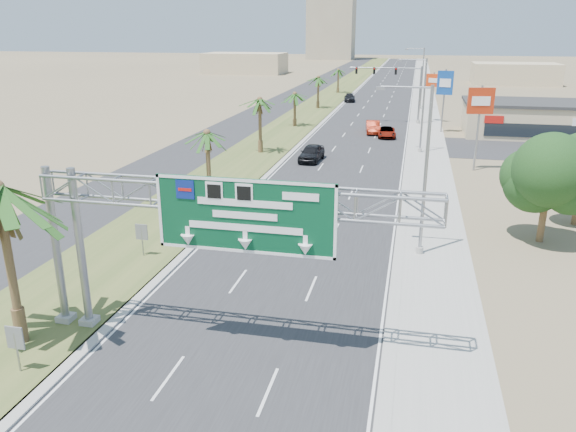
# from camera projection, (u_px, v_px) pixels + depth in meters

# --- Properties ---
(road) EXTENTS (12.00, 300.00, 0.02)m
(road) POSITION_uv_depth(u_px,v_px,m) (383.00, 94.00, 116.73)
(road) COLOR #28282B
(road) RESTS_ON ground
(sidewalk_right) EXTENTS (4.00, 300.00, 0.10)m
(sidewalk_right) POSITION_uv_depth(u_px,v_px,m) (425.00, 95.00, 114.96)
(sidewalk_right) COLOR #9E9B93
(sidewalk_right) RESTS_ON ground
(median_grass) EXTENTS (7.00, 300.00, 0.12)m
(median_grass) POSITION_uv_depth(u_px,v_px,m) (335.00, 93.00, 118.79)
(median_grass) COLOR #445525
(median_grass) RESTS_ON ground
(opposing_road) EXTENTS (8.00, 300.00, 0.02)m
(opposing_road) POSITION_uv_depth(u_px,v_px,m) (303.00, 92.00, 120.26)
(opposing_road) COLOR #28282B
(opposing_road) RESTS_ON ground
(sign_gantry) EXTENTS (16.75, 1.24, 7.50)m
(sign_gantry) POSITION_uv_depth(u_px,v_px,m) (211.00, 209.00, 22.41)
(sign_gantry) COLOR gray
(sign_gantry) RESTS_ON ground
(palm_row_b) EXTENTS (3.99, 3.99, 5.95)m
(palm_row_b) POSITION_uv_depth(u_px,v_px,m) (207.00, 134.00, 44.96)
(palm_row_b) COLOR brown
(palm_row_b) RESTS_ON ground
(palm_row_c) EXTENTS (3.99, 3.99, 6.75)m
(palm_row_c) POSITION_uv_depth(u_px,v_px,m) (260.00, 101.00, 59.53)
(palm_row_c) COLOR brown
(palm_row_c) RESTS_ON ground
(palm_row_d) EXTENTS (3.99, 3.99, 5.45)m
(palm_row_d) POSITION_uv_depth(u_px,v_px,m) (295.00, 94.00, 76.58)
(palm_row_d) COLOR brown
(palm_row_d) RESTS_ON ground
(palm_row_e) EXTENTS (3.99, 3.99, 6.15)m
(palm_row_e) POSITION_uv_depth(u_px,v_px,m) (318.00, 78.00, 93.95)
(palm_row_e) COLOR brown
(palm_row_e) RESTS_ON ground
(palm_row_f) EXTENTS (3.99, 3.99, 5.75)m
(palm_row_f) POSITION_uv_depth(u_px,v_px,m) (338.00, 70.00, 117.22)
(palm_row_f) COLOR brown
(palm_row_f) RESTS_ON ground
(streetlight_near) EXTENTS (3.27, 0.44, 10.00)m
(streetlight_near) POSITION_uv_depth(u_px,v_px,m) (422.00, 179.00, 32.28)
(streetlight_near) COLOR gray
(streetlight_near) RESTS_ON ground
(streetlight_mid) EXTENTS (3.27, 0.44, 10.00)m
(streetlight_mid) POSITION_uv_depth(u_px,v_px,m) (421.00, 110.00, 60.05)
(streetlight_mid) COLOR gray
(streetlight_mid) RESTS_ON ground
(streetlight_far) EXTENTS (3.27, 0.44, 10.00)m
(streetlight_far) POSITION_uv_depth(u_px,v_px,m) (421.00, 81.00, 93.37)
(streetlight_far) COLOR gray
(streetlight_far) RESTS_ON ground
(signal_mast) EXTENTS (10.28, 0.71, 8.00)m
(signal_mast) POSITION_uv_depth(u_px,v_px,m) (405.00, 89.00, 78.93)
(signal_mast) COLOR gray
(signal_mast) RESTS_ON ground
(store_building) EXTENTS (18.00, 10.00, 4.00)m
(store_building) POSITION_uv_depth(u_px,v_px,m) (538.00, 120.00, 70.81)
(store_building) COLOR #CDB08A
(store_building) RESTS_ON ground
(oak_near) EXTENTS (4.50, 4.50, 6.80)m
(oak_near) POSITION_uv_depth(u_px,v_px,m) (550.00, 172.00, 34.44)
(oak_near) COLOR brown
(oak_near) RESTS_ON ground
(median_signback_a) EXTENTS (0.75, 0.08, 2.08)m
(median_signback_a) POSITION_uv_depth(u_px,v_px,m) (15.00, 341.00, 21.63)
(median_signback_a) COLOR gray
(median_signback_a) RESTS_ON ground
(median_signback_b) EXTENTS (0.75, 0.08, 2.08)m
(median_signback_b) POSITION_uv_depth(u_px,v_px,m) (142.00, 234.00, 32.89)
(median_signback_b) COLOR gray
(median_signback_b) RESTS_ON ground
(tower_distant) EXTENTS (20.00, 16.00, 35.00)m
(tower_distant) POSITION_uv_depth(u_px,v_px,m) (332.00, 18.00, 247.41)
(tower_distant) COLOR tan
(tower_distant) RESTS_ON ground
(building_distant_left) EXTENTS (24.00, 14.00, 6.00)m
(building_distant_left) POSITION_uv_depth(u_px,v_px,m) (245.00, 63.00, 171.40)
(building_distant_left) COLOR #CDB08A
(building_distant_left) RESTS_ON ground
(building_distant_right) EXTENTS (20.00, 12.00, 5.00)m
(building_distant_right) POSITION_uv_depth(u_px,v_px,m) (515.00, 74.00, 137.49)
(building_distant_right) COLOR #CDB08A
(building_distant_right) RESTS_ON ground
(car_left_lane) EXTENTS (2.30, 5.06, 1.68)m
(car_left_lane) POSITION_uv_depth(u_px,v_px,m) (312.00, 153.00, 57.36)
(car_left_lane) COLOR black
(car_left_lane) RESTS_ON ground
(car_mid_lane) EXTENTS (2.30, 5.06, 1.61)m
(car_mid_lane) POSITION_uv_depth(u_px,v_px,m) (373.00, 127.00, 72.71)
(car_mid_lane) COLOR maroon
(car_mid_lane) RESTS_ON ground
(car_right_lane) EXTENTS (2.54, 4.81, 1.29)m
(car_right_lane) POSITION_uv_depth(u_px,v_px,m) (387.00, 132.00, 69.99)
(car_right_lane) COLOR gray
(car_right_lane) RESTS_ON ground
(car_far) EXTENTS (2.50, 5.05, 1.41)m
(car_far) POSITION_uv_depth(u_px,v_px,m) (349.00, 98.00, 104.61)
(car_far) COLOR black
(car_far) RESTS_ON ground
(pole_sign_red_near) EXTENTS (2.42, 0.71, 7.99)m
(pole_sign_red_near) POSITION_uv_depth(u_px,v_px,m) (480.00, 105.00, 51.89)
(pole_sign_red_near) COLOR gray
(pole_sign_red_near) RESTS_ON ground
(pole_sign_blue) EXTENTS (2.02, 0.62, 8.08)m
(pole_sign_blue) POSITION_uv_depth(u_px,v_px,m) (445.00, 86.00, 71.55)
(pole_sign_blue) COLOR gray
(pole_sign_blue) RESTS_ON ground
(pole_sign_red_far) EXTENTS (2.12, 1.20, 7.05)m
(pole_sign_red_far) POSITION_uv_depth(u_px,v_px,m) (433.00, 84.00, 79.98)
(pole_sign_red_far) COLOR gray
(pole_sign_red_far) RESTS_ON ground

